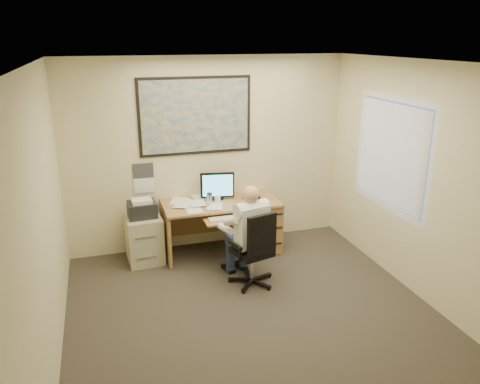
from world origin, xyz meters
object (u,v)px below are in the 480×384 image
object	(u,v)px
office_chair	(252,264)
person	(251,235)
filing_cabinet	(144,234)
desk	(243,220)

from	to	relation	value
office_chair	person	size ratio (longest dim) A/B	0.77
filing_cabinet	person	xyz separation A→B (m)	(1.20, -1.00, 0.25)
desk	office_chair	distance (m)	1.08
filing_cabinet	person	world-z (taller)	person
filing_cabinet	office_chair	size ratio (longest dim) A/B	0.91
filing_cabinet	office_chair	xyz separation A→B (m)	(1.19, -1.07, -0.10)
office_chair	person	distance (m)	0.35
desk	filing_cabinet	bearing A→B (deg)	178.99
office_chair	person	world-z (taller)	person
desk	person	world-z (taller)	person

